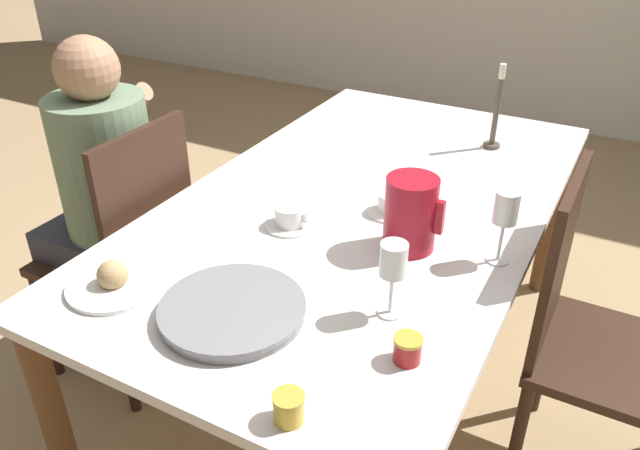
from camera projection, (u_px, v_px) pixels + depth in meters
ground_plane at (357, 376)px, 2.26m from camera, size 20.00×20.00×0.00m
dining_table at (363, 223)px, 1.94m from camera, size 1.04×1.86×0.73m
chair_person_side at (128, 250)px, 2.06m from camera, size 0.42×0.42×0.95m
chair_opposite at (590, 335)px, 1.69m from camera, size 0.42×0.42×0.95m
person_seated at (102, 186)px, 2.01m from camera, size 0.39×0.41×1.19m
red_pitcher at (410, 213)px, 1.61m from camera, size 0.16×0.14×0.20m
wine_glass_water at (506, 211)px, 1.52m from camera, size 0.06×0.06×0.20m
wine_glass_juice at (393, 264)px, 1.35m from camera, size 0.06×0.06×0.18m
teacup_near_person at (290, 218)px, 1.74m from camera, size 0.15×0.15×0.06m
teacup_across at (392, 205)px, 1.81m from camera, size 0.15×0.15×0.06m
serving_tray at (232, 310)px, 1.40m from camera, size 0.33×0.33×0.03m
bread_plate at (114, 281)px, 1.49m from camera, size 0.23×0.23×0.07m
jam_jar_amber at (289, 406)px, 1.13m from camera, size 0.06×0.06×0.06m
jam_jar_red at (408, 348)px, 1.26m from camera, size 0.06×0.06×0.06m
candlestick_tall at (496, 117)px, 2.18m from camera, size 0.06×0.06×0.30m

